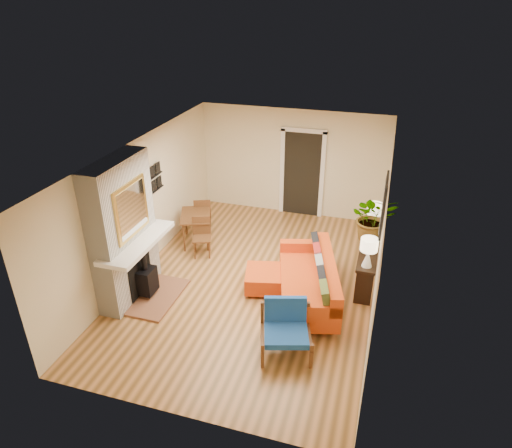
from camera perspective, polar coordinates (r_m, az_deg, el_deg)
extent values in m
plane|color=#C3834B|center=(8.87, -0.38, -7.19)|extent=(6.50, 6.50, 0.00)
plane|color=white|center=(7.70, -0.44, 8.97)|extent=(6.50, 6.50, 0.00)
plane|color=beige|center=(11.10, 4.60, 7.63)|extent=(4.50, 0.00, 4.50)
plane|color=beige|center=(5.70, -10.39, -14.05)|extent=(4.50, 0.00, 4.50)
plane|color=beige|center=(9.06, -14.14, 2.18)|extent=(0.00, 6.50, 6.50)
plane|color=beige|center=(7.91, 15.38, -1.83)|extent=(0.00, 6.50, 6.50)
cube|color=black|center=(11.11, 5.78, 6.23)|extent=(0.88, 0.06, 2.10)
cube|color=white|center=(11.20, 3.30, 6.49)|extent=(0.10, 0.08, 2.18)
cube|color=white|center=(11.03, 8.27, 5.91)|extent=(0.10, 0.08, 2.18)
cube|color=white|center=(10.76, 6.04, 11.58)|extent=(1.08, 0.08, 0.10)
cube|color=black|center=(8.07, 15.70, 2.32)|extent=(0.04, 0.85, 0.95)
cube|color=slate|center=(8.07, 15.53, 2.34)|extent=(0.01, 0.70, 0.80)
cube|color=black|center=(9.27, -12.95, 3.71)|extent=(0.06, 0.95, 0.02)
cube|color=black|center=(9.15, -13.15, 5.43)|extent=(0.06, 0.95, 0.02)
cube|color=white|center=(7.96, -16.80, 2.69)|extent=(0.42, 1.50, 1.48)
cube|color=white|center=(8.56, -15.64, -5.23)|extent=(0.42, 1.50, 1.12)
cube|color=white|center=(8.16, -14.63, -2.22)|extent=(0.60, 1.68, 0.08)
cube|color=black|center=(8.52, -14.31, -6.11)|extent=(0.03, 0.72, 0.78)
cube|color=brown|center=(8.63, -12.27, -8.86)|extent=(0.75, 1.30, 0.04)
cube|color=black|center=(8.53, -13.55, -6.87)|extent=(0.30, 0.36, 0.48)
cylinder|color=black|center=(8.29, -13.88, -4.35)|extent=(0.10, 0.10, 0.40)
cube|color=gold|center=(7.89, -15.32, 1.79)|extent=(0.04, 0.95, 0.95)
cube|color=silver|center=(7.88, -15.19, 1.77)|extent=(0.01, 0.82, 0.82)
cylinder|color=silver|center=(7.67, 4.06, -13.18)|extent=(0.05, 0.05, 0.10)
cylinder|color=silver|center=(7.74, 9.60, -13.13)|extent=(0.05, 0.05, 0.10)
cylinder|color=silver|center=(9.23, 3.62, -5.34)|extent=(0.05, 0.05, 0.10)
cylinder|color=silver|center=(9.28, 8.14, -5.37)|extent=(0.05, 0.05, 0.10)
cube|color=orange|center=(8.33, 6.39, -7.75)|extent=(1.48, 2.36, 0.31)
cube|color=orange|center=(8.18, 9.07, -5.80)|extent=(0.78, 2.17, 0.36)
cube|color=orange|center=(7.38, 7.06, -10.55)|extent=(0.95, 0.43, 0.21)
cube|color=orange|center=(9.03, 6.02, -2.75)|extent=(0.95, 0.43, 0.21)
cube|color=#52632A|center=(7.46, 8.70, -9.00)|extent=(0.31, 0.46, 0.43)
cube|color=black|center=(7.79, 8.37, -7.19)|extent=(0.31, 0.46, 0.43)
cube|color=gray|center=(8.14, 8.07, -5.53)|extent=(0.31, 0.46, 0.43)
cube|color=maroon|center=(8.45, 7.83, -4.19)|extent=(0.31, 0.46, 0.43)
cube|color=black|center=(8.80, 7.57, -2.77)|extent=(0.31, 0.46, 0.43)
cylinder|color=silver|center=(8.44, -0.96, -8.94)|extent=(0.04, 0.04, 0.06)
cylinder|color=silver|center=(8.42, 3.15, -9.09)|extent=(0.04, 0.04, 0.06)
cylinder|color=silver|center=(8.93, -0.66, -6.68)|extent=(0.04, 0.04, 0.06)
cylinder|color=silver|center=(8.91, 3.21, -6.81)|extent=(0.04, 0.04, 0.06)
cube|color=orange|center=(8.57, 1.20, -6.83)|extent=(0.88, 0.88, 0.31)
cube|color=brown|center=(7.17, 0.80, -13.89)|extent=(0.26, 0.73, 0.05)
cube|color=brown|center=(6.98, 0.81, -16.17)|extent=(0.06, 0.06, 0.44)
cube|color=brown|center=(7.39, 0.78, -11.92)|extent=(0.06, 0.06, 0.70)
cube|color=brown|center=(7.21, 6.68, -13.82)|extent=(0.26, 0.73, 0.05)
cube|color=brown|center=(7.03, 6.92, -16.07)|extent=(0.06, 0.06, 0.44)
cube|color=brown|center=(7.43, 6.45, -11.86)|extent=(0.06, 0.06, 0.70)
cube|color=#1D48AE|center=(7.14, 3.76, -13.51)|extent=(0.81, 0.78, 0.10)
cube|color=#1D48AE|center=(7.22, 3.69, -10.52)|extent=(0.68, 0.35, 0.41)
cube|color=brown|center=(9.96, -7.58, 1.09)|extent=(0.91, 1.06, 0.04)
cylinder|color=brown|center=(9.80, -9.00, -1.74)|extent=(0.05, 0.05, 0.64)
cylinder|color=brown|center=(9.76, -6.08, -1.63)|extent=(0.05, 0.05, 0.64)
cylinder|color=brown|center=(10.47, -8.75, 0.30)|extent=(0.05, 0.05, 0.64)
cylinder|color=brown|center=(10.44, -6.02, 0.40)|extent=(0.05, 0.05, 0.64)
cube|color=brown|center=(9.56, -6.82, -1.81)|extent=(0.49, 0.49, 0.04)
cube|color=brown|center=(9.61, -6.86, -0.13)|extent=(0.36, 0.17, 0.41)
cylinder|color=brown|center=(9.54, -7.68, -3.36)|extent=(0.04, 0.04, 0.39)
cylinder|color=brown|center=(9.52, -5.86, -3.30)|extent=(0.04, 0.04, 0.39)
cylinder|color=brown|center=(9.80, -7.61, -2.45)|extent=(0.04, 0.04, 0.39)
cylinder|color=brown|center=(9.79, -5.84, -2.39)|extent=(0.04, 0.04, 0.39)
cube|color=brown|center=(10.59, -6.65, 1.24)|extent=(0.49, 0.49, 0.04)
cube|color=brown|center=(10.33, -6.74, 1.92)|extent=(0.36, 0.17, 0.41)
cylinder|color=brown|center=(10.55, -7.43, -0.15)|extent=(0.04, 0.04, 0.39)
cylinder|color=brown|center=(10.54, -5.79, -0.09)|extent=(0.04, 0.04, 0.39)
cylinder|color=brown|center=(10.82, -7.37, 0.59)|extent=(0.04, 0.04, 0.39)
cylinder|color=brown|center=(10.81, -5.77, 0.65)|extent=(0.04, 0.04, 0.39)
cube|color=black|center=(8.85, 14.00, -2.83)|extent=(0.34, 1.85, 0.05)
cube|color=black|center=(8.31, 13.28, -7.81)|extent=(0.30, 0.04, 0.68)
cube|color=black|center=(9.77, 14.14, -2.25)|extent=(0.30, 0.04, 0.68)
cone|color=white|center=(8.13, 13.76, -4.22)|extent=(0.18, 0.18, 0.30)
cylinder|color=white|center=(8.04, 13.90, -3.13)|extent=(0.03, 0.03, 0.06)
cylinder|color=#FFEABF|center=(8.00, 13.98, -2.51)|extent=(0.30, 0.30, 0.22)
cone|color=white|center=(9.44, 14.46, 0.33)|extent=(0.18, 0.18, 0.30)
cylinder|color=white|center=(9.37, 14.59, 1.31)|extent=(0.03, 0.03, 0.06)
cylinder|color=#FFEABF|center=(9.32, 14.66, 1.87)|extent=(0.30, 0.30, 0.22)
imported|color=#1E5919|center=(8.87, 14.42, 0.78)|extent=(0.99, 0.91, 0.93)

